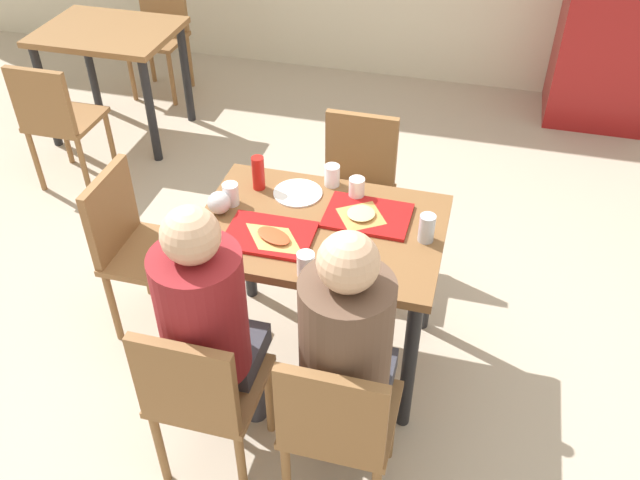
{
  "coord_description": "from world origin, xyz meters",
  "views": [
    {
      "loc": [
        0.58,
        -2.19,
        2.52
      ],
      "look_at": [
        0.0,
        0.0,
        0.7
      ],
      "focal_mm": 38.15,
      "sensor_mm": 36.0,
      "label": 1
    }
  ],
  "objects": [
    {
      "name": "ground_plane",
      "position": [
        0.0,
        0.0,
        -0.01
      ],
      "size": [
        10.0,
        10.0,
        0.02
      ],
      "primitive_type": "cube",
      "color": "#B7A893"
    },
    {
      "name": "main_table",
      "position": [
        0.0,
        0.0,
        0.66
      ],
      "size": [
        1.04,
        0.73,
        0.78
      ],
      "color": "brown",
      "rests_on": "ground_plane"
    },
    {
      "name": "chair_near_left",
      "position": [
        -0.26,
        -0.75,
        0.51
      ],
      "size": [
        0.4,
        0.4,
        0.86
      ],
      "color": "olive",
      "rests_on": "ground_plane"
    },
    {
      "name": "chair_near_right",
      "position": [
        0.26,
        -0.75,
        0.51
      ],
      "size": [
        0.4,
        0.4,
        0.86
      ],
      "color": "olive",
      "rests_on": "ground_plane"
    },
    {
      "name": "chair_far_side",
      "position": [
        0.0,
        0.75,
        0.51
      ],
      "size": [
        0.4,
        0.4,
        0.86
      ],
      "color": "olive",
      "rests_on": "ground_plane"
    },
    {
      "name": "chair_left_end",
      "position": [
        -0.9,
        0.0,
        0.51
      ],
      "size": [
        0.4,
        0.4,
        0.86
      ],
      "color": "olive",
      "rests_on": "ground_plane"
    },
    {
      "name": "person_in_red",
      "position": [
        -0.26,
        -0.61,
        0.75
      ],
      "size": [
        0.32,
        0.42,
        1.27
      ],
      "color": "#383842",
      "rests_on": "ground_plane"
    },
    {
      "name": "person_in_brown_jacket",
      "position": [
        0.26,
        -0.61,
        0.75
      ],
      "size": [
        0.32,
        0.42,
        1.27
      ],
      "color": "#383842",
      "rests_on": "ground_plane"
    },
    {
      "name": "tray_red_near",
      "position": [
        -0.18,
        -0.13,
        0.79
      ],
      "size": [
        0.36,
        0.26,
        0.02
      ],
      "primitive_type": "cube",
      "rotation": [
        0.0,
        0.0,
        0.01
      ],
      "color": "#B21414",
      "rests_on": "main_table"
    },
    {
      "name": "tray_red_far",
      "position": [
        0.18,
        0.11,
        0.79
      ],
      "size": [
        0.36,
        0.27,
        0.02
      ],
      "primitive_type": "cube",
      "rotation": [
        0.0,
        0.0,
        -0.02
      ],
      "color": "#B21414",
      "rests_on": "main_table"
    },
    {
      "name": "paper_plate_center",
      "position": [
        -0.16,
        0.2,
        0.78
      ],
      "size": [
        0.22,
        0.22,
        0.01
      ],
      "primitive_type": "cylinder",
      "color": "white",
      "rests_on": "main_table"
    },
    {
      "name": "paper_plate_near_edge",
      "position": [
        0.16,
        -0.2,
        0.78
      ],
      "size": [
        0.22,
        0.22,
        0.01
      ],
      "primitive_type": "cylinder",
      "color": "white",
      "rests_on": "main_table"
    },
    {
      "name": "pizza_slice_a",
      "position": [
        -0.15,
        -0.15,
        0.8
      ],
      "size": [
        0.26,
        0.21,
        0.02
      ],
      "color": "tan",
      "rests_on": "tray_red_near"
    },
    {
      "name": "pizza_slice_b",
      "position": [
        0.16,
        0.09,
        0.8
      ],
      "size": [
        0.2,
        0.21,
        0.02
      ],
      "color": "#C68C47",
      "rests_on": "tray_red_far"
    },
    {
      "name": "plastic_cup_a",
      "position": [
        -0.03,
        0.31,
        0.83
      ],
      "size": [
        0.07,
        0.07,
        0.1
      ],
      "primitive_type": "cylinder",
      "color": "white",
      "rests_on": "main_table"
    },
    {
      "name": "plastic_cup_b",
      "position": [
        0.03,
        -0.31,
        0.83
      ],
      "size": [
        0.07,
        0.07,
        0.1
      ],
      "primitive_type": "cylinder",
      "color": "white",
      "rests_on": "main_table"
    },
    {
      "name": "plastic_cup_c",
      "position": [
        -0.42,
        0.05,
        0.83
      ],
      "size": [
        0.07,
        0.07,
        0.1
      ],
      "primitive_type": "cylinder",
      "color": "white",
      "rests_on": "main_table"
    },
    {
      "name": "plastic_cup_d",
      "position": [
        0.1,
        0.24,
        0.83
      ],
      "size": [
        0.07,
        0.07,
        0.1
      ],
      "primitive_type": "cylinder",
      "color": "white",
      "rests_on": "main_table"
    },
    {
      "name": "soda_can",
      "position": [
        0.44,
        0.02,
        0.84
      ],
      "size": [
        0.07,
        0.07,
        0.12
      ],
      "primitive_type": "cylinder",
      "color": "#B7BCC6",
      "rests_on": "main_table"
    },
    {
      "name": "condiment_bottle",
      "position": [
        -0.34,
        0.2,
        0.86
      ],
      "size": [
        0.06,
        0.06,
        0.16
      ],
      "primitive_type": "cylinder",
      "color": "red",
      "rests_on": "main_table"
    },
    {
      "name": "foil_bundle",
      "position": [
        -0.44,
        -0.02,
        0.83
      ],
      "size": [
        0.1,
        0.1,
        0.1
      ],
      "primitive_type": "sphere",
      "color": "silver",
      "rests_on": "main_table"
    },
    {
      "name": "background_table",
      "position": [
        -1.93,
        1.71,
        0.64
      ],
      "size": [
        0.9,
        0.7,
        0.78
      ],
      "color": "olive",
      "rests_on": "ground_plane"
    },
    {
      "name": "background_chair_near",
      "position": [
        -1.93,
        0.98,
        0.51
      ],
      "size": [
        0.4,
        0.4,
        0.86
      ],
      "color": "olive",
      "rests_on": "ground_plane"
    },
    {
      "name": "background_chair_far",
      "position": [
        -1.93,
        2.45,
        0.51
      ],
      "size": [
        0.4,
        0.4,
        0.86
      ],
      "color": "olive",
      "rests_on": "ground_plane"
    }
  ]
}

